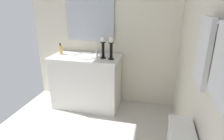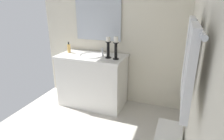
{
  "view_description": "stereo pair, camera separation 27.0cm",
  "coord_description": "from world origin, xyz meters",
  "px_view_note": "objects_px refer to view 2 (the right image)",
  "views": [
    {
      "loc": [
        1.73,
        0.86,
        1.66
      ],
      "look_at": [
        -0.37,
        0.37,
        0.89
      ],
      "focal_mm": 30.28,
      "sensor_mm": 36.0,
      "label": 1
    },
    {
      "loc": [
        1.66,
        1.12,
        1.66
      ],
      "look_at": [
        -0.37,
        0.37,
        0.89
      ],
      "focal_mm": 30.28,
      "sensor_mm": 36.0,
      "label": 2
    }
  ],
  "objects_px": {
    "sink_basin": "(92,58)",
    "towel_center": "(189,69)",
    "vanity_cabinet": "(93,80)",
    "soap_bottle": "(69,48)",
    "towel_bar": "(198,24)",
    "towel_near_vanity": "(188,55)",
    "mirror": "(98,20)",
    "candle_holder_tall": "(116,47)",
    "candle_holder_short": "(108,47)"
  },
  "relations": [
    {
      "from": "sink_basin",
      "to": "candle_holder_tall",
      "type": "xyz_separation_m",
      "value": [
        0.06,
        0.43,
        0.22
      ]
    },
    {
      "from": "candle_holder_short",
      "to": "towel_near_vanity",
      "type": "relative_size",
      "value": 0.72
    },
    {
      "from": "towel_bar",
      "to": "candle_holder_tall",
      "type": "bearing_deg",
      "value": -148.59
    },
    {
      "from": "sink_basin",
      "to": "candle_holder_short",
      "type": "bearing_deg",
      "value": 83.09
    },
    {
      "from": "vanity_cabinet",
      "to": "sink_basin",
      "type": "xyz_separation_m",
      "value": [
        0.0,
        0.0,
        0.39
      ]
    },
    {
      "from": "mirror",
      "to": "soap_bottle",
      "type": "bearing_deg",
      "value": -61.61
    },
    {
      "from": "mirror",
      "to": "towel_center",
      "type": "relative_size",
      "value": 2.19
    },
    {
      "from": "vanity_cabinet",
      "to": "towel_near_vanity",
      "type": "height_order",
      "value": "towel_near_vanity"
    },
    {
      "from": "towel_near_vanity",
      "to": "towel_center",
      "type": "distance_m",
      "value": 0.4
    },
    {
      "from": "vanity_cabinet",
      "to": "towel_center",
      "type": "distance_m",
      "value": 2.49
    },
    {
      "from": "towel_center",
      "to": "candle_holder_tall",
      "type": "bearing_deg",
      "value": -152.03
    },
    {
      "from": "towel_near_vanity",
      "to": "mirror",
      "type": "bearing_deg",
      "value": -141.22
    },
    {
      "from": "mirror",
      "to": "candle_holder_short",
      "type": "bearing_deg",
      "value": 43.71
    },
    {
      "from": "sink_basin",
      "to": "candle_holder_short",
      "type": "distance_m",
      "value": 0.37
    },
    {
      "from": "candle_holder_tall",
      "to": "towel_center",
      "type": "bearing_deg",
      "value": 27.97
    },
    {
      "from": "vanity_cabinet",
      "to": "towel_bar",
      "type": "distance_m",
      "value": 2.42
    },
    {
      "from": "soap_bottle",
      "to": "towel_near_vanity",
      "type": "height_order",
      "value": "towel_near_vanity"
    },
    {
      "from": "sink_basin",
      "to": "towel_center",
      "type": "distance_m",
      "value": 2.36
    },
    {
      "from": "vanity_cabinet",
      "to": "towel_near_vanity",
      "type": "bearing_deg",
      "value": 43.86
    },
    {
      "from": "sink_basin",
      "to": "mirror",
      "type": "xyz_separation_m",
      "value": [
        -0.28,
        -0.0,
        0.56
      ]
    },
    {
      "from": "mirror",
      "to": "candle_holder_tall",
      "type": "distance_m",
      "value": 0.65
    },
    {
      "from": "candle_holder_tall",
      "to": "towel_near_vanity",
      "type": "relative_size",
      "value": 0.76
    },
    {
      "from": "candle_holder_short",
      "to": "soap_bottle",
      "type": "bearing_deg",
      "value": -95.92
    },
    {
      "from": "sink_basin",
      "to": "towel_bar",
      "type": "height_order",
      "value": "towel_bar"
    },
    {
      "from": "candle_holder_tall",
      "to": "candle_holder_short",
      "type": "bearing_deg",
      "value": -101.55
    },
    {
      "from": "vanity_cabinet",
      "to": "candle_holder_tall",
      "type": "xyz_separation_m",
      "value": [
        0.06,
        0.43,
        0.61
      ]
    },
    {
      "from": "vanity_cabinet",
      "to": "towel_bar",
      "type": "bearing_deg",
      "value": 40.47
    },
    {
      "from": "sink_basin",
      "to": "soap_bottle",
      "type": "distance_m",
      "value": 0.46
    },
    {
      "from": "sink_basin",
      "to": "towel_center",
      "type": "xyz_separation_m",
      "value": [
        1.83,
        1.37,
        0.58
      ]
    },
    {
      "from": "vanity_cabinet",
      "to": "mirror",
      "type": "xyz_separation_m",
      "value": [
        -0.28,
        0.0,
        0.96
      ]
    },
    {
      "from": "soap_bottle",
      "to": "towel_bar",
      "type": "bearing_deg",
      "value": 47.66
    },
    {
      "from": "mirror",
      "to": "soap_bottle",
      "type": "relative_size",
      "value": 4.43
    },
    {
      "from": "candle_holder_tall",
      "to": "sink_basin",
      "type": "bearing_deg",
      "value": -98.33
    },
    {
      "from": "towel_bar",
      "to": "towel_near_vanity",
      "type": "xyz_separation_m",
      "value": [
        -0.2,
        -0.02,
        -0.2
      ]
    },
    {
      "from": "vanity_cabinet",
      "to": "towel_near_vanity",
      "type": "xyz_separation_m",
      "value": [
        1.43,
        1.37,
        0.93
      ]
    },
    {
      "from": "mirror",
      "to": "candle_holder_short",
      "type": "relative_size",
      "value": 2.49
    },
    {
      "from": "sink_basin",
      "to": "candle_holder_tall",
      "type": "distance_m",
      "value": 0.49
    },
    {
      "from": "towel_bar",
      "to": "mirror",
      "type": "bearing_deg",
      "value": -143.94
    },
    {
      "from": "towel_near_vanity",
      "to": "towel_center",
      "type": "relative_size",
      "value": 1.22
    },
    {
      "from": "sink_basin",
      "to": "soap_bottle",
      "type": "xyz_separation_m",
      "value": [
        -0.04,
        -0.44,
        0.11
      ]
    },
    {
      "from": "candle_holder_short",
      "to": "towel_center",
      "type": "relative_size",
      "value": 0.88
    },
    {
      "from": "candle_holder_tall",
      "to": "towel_center",
      "type": "relative_size",
      "value": 0.92
    },
    {
      "from": "candle_holder_tall",
      "to": "mirror",
      "type": "bearing_deg",
      "value": -128.35
    },
    {
      "from": "vanity_cabinet",
      "to": "towel_near_vanity",
      "type": "distance_m",
      "value": 2.19
    },
    {
      "from": "sink_basin",
      "to": "soap_bottle",
      "type": "relative_size",
      "value": 2.23
    },
    {
      "from": "mirror",
      "to": "soap_bottle",
      "type": "distance_m",
      "value": 0.68
    },
    {
      "from": "sink_basin",
      "to": "mirror",
      "type": "bearing_deg",
      "value": -179.8
    },
    {
      "from": "sink_basin",
      "to": "candle_holder_short",
      "type": "relative_size",
      "value": 1.26
    },
    {
      "from": "vanity_cabinet",
      "to": "towel_bar",
      "type": "xyz_separation_m",
      "value": [
        1.63,
        1.39,
        1.13
      ]
    },
    {
      "from": "towel_center",
      "to": "soap_bottle",
      "type": "bearing_deg",
      "value": -135.88
    }
  ]
}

